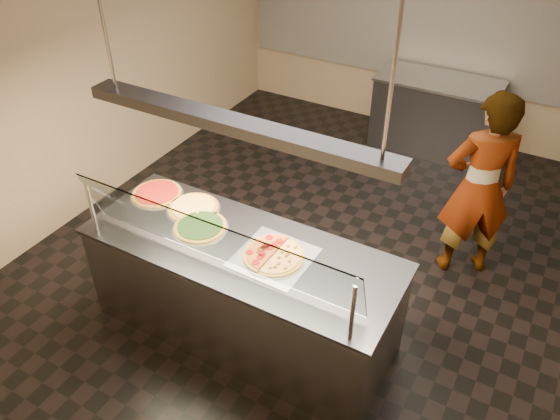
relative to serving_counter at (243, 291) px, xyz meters
The scene contains 19 objects.
ground 1.36m from the serving_counter, 88.59° to the left, with size 5.00×6.00×0.02m, color black.
wall_back 4.41m from the serving_counter, 89.58° to the left, with size 5.00×0.02×3.00m, color tan.
wall_front 2.02m from the serving_counter, 88.96° to the right, with size 5.00×0.02×3.00m, color tan.
wall_left 2.97m from the serving_counter, 152.75° to the left, with size 0.02×6.00×3.00m, color tan.
tile_band 4.34m from the serving_counter, 89.58° to the left, with size 4.90×0.02×1.20m, color silver.
serving_counter is the anchor object (origin of this frame).
sneeze_guard 0.83m from the serving_counter, 90.00° to the right, with size 2.23×0.18×0.54m.
perforated_tray 0.55m from the serving_counter, ahead, with size 0.55×0.55×0.01m.
half_pizza_pepperoni 0.53m from the serving_counter, ahead, with size 0.23×0.45×0.05m.
half_pizza_sausage 0.63m from the serving_counter, ahead, with size 0.23×0.45×0.04m.
pizza_spinach 0.62m from the serving_counter, behind, with size 0.44×0.44×0.03m.
pizza_cheese 0.79m from the serving_counter, 160.44° to the left, with size 0.44×0.44×0.03m.
pizza_tomato 1.12m from the serving_counter, 167.19° to the left, with size 0.44×0.44×0.03m.
pizza_spatula 0.71m from the serving_counter, 159.59° to the left, with size 0.27×0.19×0.02m.
prep_table 3.85m from the serving_counter, 83.81° to the left, with size 1.48×0.74×0.93m.
worker 2.24m from the serving_counter, 51.28° to the left, with size 0.66×0.44×1.82m, color #3C3A44.
heat_lamp_housing 1.48m from the serving_counter, ahead, with size 2.30×0.18×0.08m, color #3E3E44.
lamp_rod_left 2.26m from the serving_counter, behind, with size 0.02×0.02×1.01m, color #B7B7BC.
lamp_rod_right 2.26m from the serving_counter, ahead, with size 0.02×0.02×1.01m, color #B7B7BC.
Camera 1 is at (1.77, -3.86, 3.58)m, focal length 35.00 mm.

